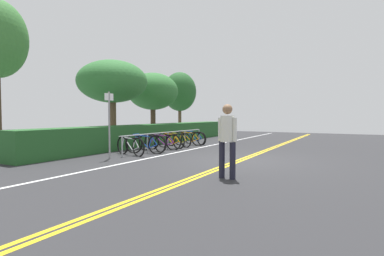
% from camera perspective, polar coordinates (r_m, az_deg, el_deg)
% --- Properties ---
extents(ground_plane, '(34.44, 13.03, 0.05)m').
position_cam_1_polar(ground_plane, '(10.29, 9.39, -6.09)').
color(ground_plane, '#2B2B2D').
extents(centre_line_yellow_inner, '(30.99, 0.10, 0.00)m').
position_cam_1_polar(centre_line_yellow_inner, '(10.26, 9.82, -5.97)').
color(centre_line_yellow_inner, gold).
rests_on(centre_line_yellow_inner, ground_plane).
extents(centre_line_yellow_outer, '(30.99, 0.10, 0.00)m').
position_cam_1_polar(centre_line_yellow_outer, '(10.31, 8.97, -5.92)').
color(centre_line_yellow_outer, gold).
rests_on(centre_line_yellow_outer, ground_plane).
extents(bike_lane_stripe_white, '(30.99, 0.12, 0.00)m').
position_cam_1_polar(bike_lane_stripe_white, '(11.60, -4.48, -4.96)').
color(bike_lane_stripe_white, white).
rests_on(bike_lane_stripe_white, ground_plane).
extents(bike_rack, '(5.96, 0.05, 0.76)m').
position_cam_1_polar(bike_rack, '(13.36, -4.58, -1.51)').
color(bike_rack, '#9EA0A5').
rests_on(bike_rack, ground_plane).
extents(bicycle_0, '(0.58, 1.70, 0.74)m').
position_cam_1_polar(bicycle_0, '(11.50, -11.62, -3.35)').
color(bicycle_0, black).
rests_on(bicycle_0, ground_plane).
extents(bicycle_1, '(0.50, 1.75, 0.79)m').
position_cam_1_polar(bicycle_1, '(11.93, -8.86, -2.99)').
color(bicycle_1, black).
rests_on(bicycle_1, ground_plane).
extents(bicycle_2, '(0.51, 1.68, 0.73)m').
position_cam_1_polar(bicycle_2, '(12.61, -7.55, -2.82)').
color(bicycle_2, black).
rests_on(bicycle_2, ground_plane).
extents(bicycle_3, '(0.48, 1.73, 0.73)m').
position_cam_1_polar(bicycle_3, '(13.13, -5.61, -2.61)').
color(bicycle_3, black).
rests_on(bicycle_3, ground_plane).
extents(bicycle_4, '(0.51, 1.72, 0.74)m').
position_cam_1_polar(bicycle_4, '(13.75, -4.07, -2.35)').
color(bicycle_4, black).
rests_on(bicycle_4, ground_plane).
extents(bicycle_5, '(0.61, 1.72, 0.71)m').
position_cam_1_polar(bicycle_5, '(14.36, -2.63, -2.20)').
color(bicycle_5, black).
rests_on(bicycle_5, ground_plane).
extents(bicycle_6, '(0.47, 1.67, 0.74)m').
position_cam_1_polar(bicycle_6, '(14.92, -0.55, -1.97)').
color(bicycle_6, black).
rests_on(bicycle_6, ground_plane).
extents(bicycle_7, '(0.67, 1.59, 0.69)m').
position_cam_1_polar(bicycle_7, '(15.53, 0.58, -1.88)').
color(bicycle_7, black).
rests_on(bicycle_7, ground_plane).
extents(pedestrian, '(0.32, 0.49, 1.75)m').
position_cam_1_polar(pedestrian, '(7.11, 6.70, -1.45)').
color(pedestrian, '#1E1E2D').
rests_on(pedestrian, ground_plane).
extents(sign_post_near, '(0.36, 0.06, 2.30)m').
position_cam_1_polar(sign_post_near, '(10.65, -15.42, 1.74)').
color(sign_post_near, gray).
rests_on(sign_post_near, ground_plane).
extents(hedge_backdrop, '(14.91, 1.09, 1.03)m').
position_cam_1_polar(hedge_backdrop, '(15.70, -7.40, -1.15)').
color(hedge_backdrop, '#235626').
rests_on(hedge_backdrop, ground_plane).
extents(tree_mid, '(3.32, 3.32, 4.11)m').
position_cam_1_polar(tree_mid, '(15.03, -14.85, 8.43)').
color(tree_mid, brown).
rests_on(tree_mid, ground_plane).
extents(tree_far_right, '(2.97, 2.97, 3.99)m').
position_cam_1_polar(tree_far_right, '(18.04, -7.43, 6.84)').
color(tree_far_right, '#473323').
rests_on(tree_far_right, ground_plane).
extents(tree_extra, '(2.38, 2.38, 4.58)m').
position_cam_1_polar(tree_extra, '(21.81, -2.34, 6.86)').
color(tree_extra, brown).
rests_on(tree_extra, ground_plane).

